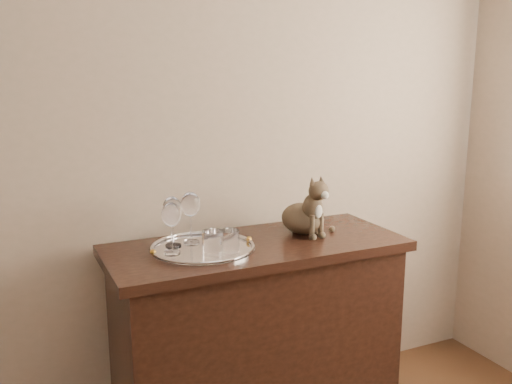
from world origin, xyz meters
TOP-DOWN VIEW (x-y plane):
  - wall_back at (0.00, 2.25)m, footprint 4.00×0.10m
  - sideboard at (0.60, 1.94)m, footprint 1.20×0.50m
  - tray at (0.37, 1.95)m, footprint 0.40×0.40m
  - wine_glass_a at (0.28, 2.02)m, footprint 0.07×0.07m
  - wine_glass_b at (0.36, 2.03)m, footprint 0.08×0.08m
  - wine_glass_c at (0.25, 1.94)m, footprint 0.07×0.07m
  - tumbler_a at (0.45, 1.86)m, footprint 0.07×0.07m
  - tumbler_b at (0.38, 1.86)m, footprint 0.08×0.08m
  - cat at (0.84, 1.99)m, footprint 0.29×0.28m

SIDE VIEW (x-z plane):
  - sideboard at x=0.60m, z-range 0.00..0.85m
  - tray at x=0.37m, z-range 0.85..0.86m
  - tumbler_a at x=0.45m, z-range 0.86..0.94m
  - tumbler_b at x=0.38m, z-range 0.86..0.95m
  - wine_glass_c at x=0.25m, z-range 0.86..1.05m
  - wine_glass_a at x=0.28m, z-range 0.86..1.06m
  - wine_glass_b at x=0.36m, z-range 0.86..1.06m
  - cat at x=0.84m, z-range 0.85..1.11m
  - wall_back at x=0.00m, z-range 0.00..2.70m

